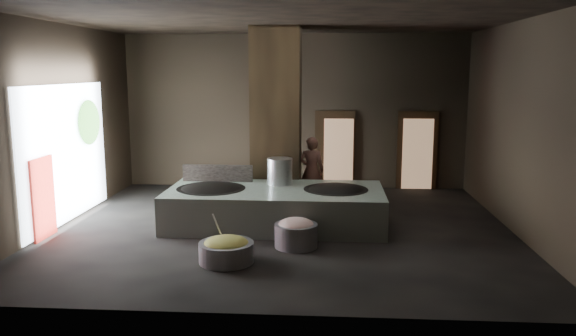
# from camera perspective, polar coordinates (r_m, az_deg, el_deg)

# --- Properties ---
(floor) EXTENTS (10.00, 9.00, 0.10)m
(floor) POSITION_cam_1_polar(r_m,az_deg,el_deg) (12.56, -0.55, -6.31)
(floor) COLOR black
(floor) RESTS_ON ground
(ceiling) EXTENTS (10.00, 9.00, 0.10)m
(ceiling) POSITION_cam_1_polar(r_m,az_deg,el_deg) (12.11, -0.59, 15.08)
(ceiling) COLOR black
(ceiling) RESTS_ON back_wall
(back_wall) EXTENTS (10.00, 0.10, 4.50)m
(back_wall) POSITION_cam_1_polar(r_m,az_deg,el_deg) (16.65, 0.68, 5.75)
(back_wall) COLOR black
(back_wall) RESTS_ON ground
(front_wall) EXTENTS (10.00, 0.10, 4.50)m
(front_wall) POSITION_cam_1_polar(r_m,az_deg,el_deg) (7.63, -3.28, 0.78)
(front_wall) COLOR black
(front_wall) RESTS_ON ground
(left_wall) EXTENTS (0.10, 9.00, 4.50)m
(left_wall) POSITION_cam_1_polar(r_m,az_deg,el_deg) (13.50, -22.53, 4.02)
(left_wall) COLOR black
(left_wall) RESTS_ON ground
(right_wall) EXTENTS (0.10, 9.00, 4.50)m
(right_wall) POSITION_cam_1_polar(r_m,az_deg,el_deg) (12.76, 22.72, 3.71)
(right_wall) COLOR black
(right_wall) RESTS_ON ground
(pillar) EXTENTS (1.20, 1.20, 4.50)m
(pillar) POSITION_cam_1_polar(r_m,az_deg,el_deg) (14.03, -1.18, 4.97)
(pillar) COLOR black
(pillar) RESTS_ON ground
(hearth_platform) EXTENTS (4.83, 2.33, 0.84)m
(hearth_platform) POSITION_cam_1_polar(r_m,az_deg,el_deg) (12.66, -1.28, -3.99)
(hearth_platform) COLOR #A9BAA8
(hearth_platform) RESTS_ON ground
(platform_cap) EXTENTS (4.71, 2.26, 0.03)m
(platform_cap) POSITION_cam_1_polar(r_m,az_deg,el_deg) (12.57, -1.29, -2.23)
(platform_cap) COLOR black
(platform_cap) RESTS_ON hearth_platform
(wok_left) EXTENTS (1.52, 1.52, 0.42)m
(wok_left) POSITION_cam_1_polar(r_m,az_deg,el_deg) (12.75, -7.82, -2.45)
(wok_left) COLOR black
(wok_left) RESTS_ON hearth_platform
(wok_left_rim) EXTENTS (1.55, 1.55, 0.05)m
(wok_left_rim) POSITION_cam_1_polar(r_m,az_deg,el_deg) (12.73, -7.83, -2.14)
(wok_left_rim) COLOR black
(wok_left_rim) RESTS_ON hearth_platform
(wok_right) EXTENTS (1.41, 1.41, 0.40)m
(wok_right) POSITION_cam_1_polar(r_m,az_deg,el_deg) (12.58, 4.87, -2.56)
(wok_right) COLOR black
(wok_right) RESTS_ON hearth_platform
(wok_right_rim) EXTENTS (1.44, 1.44, 0.05)m
(wok_right_rim) POSITION_cam_1_polar(r_m,az_deg,el_deg) (12.57, 4.88, -2.25)
(wok_right_rim) COLOR black
(wok_right_rim) RESTS_ON hearth_platform
(stock_pot) EXTENTS (0.59, 0.59, 0.63)m
(stock_pot) POSITION_cam_1_polar(r_m,az_deg,el_deg) (13.04, -0.86, -0.38)
(stock_pot) COLOR #B6BABE
(stock_pot) RESTS_ON hearth_platform
(splash_guard) EXTENTS (1.67, 0.07, 0.42)m
(splash_guard) POSITION_cam_1_polar(r_m,az_deg,el_deg) (13.46, -7.16, -0.56)
(splash_guard) COLOR black
(splash_guard) RESTS_ON hearth_platform
(cook) EXTENTS (0.68, 0.47, 1.77)m
(cook) POSITION_cam_1_polar(r_m,az_deg,el_deg) (14.56, 2.41, -0.27)
(cook) COLOR #935A4A
(cook) RESTS_ON ground
(veg_basin) EXTENTS (1.02, 1.02, 0.37)m
(veg_basin) POSITION_cam_1_polar(r_m,az_deg,el_deg) (10.40, -6.28, -8.50)
(veg_basin) COLOR gray
(veg_basin) RESTS_ON ground
(veg_fill) EXTENTS (0.82, 0.82, 0.25)m
(veg_fill) POSITION_cam_1_polar(r_m,az_deg,el_deg) (10.35, -6.30, -7.64)
(veg_fill) COLOR #80A550
(veg_fill) RESTS_ON veg_basin
(ladle) EXTENTS (0.20, 0.37, 0.71)m
(ladle) POSITION_cam_1_polar(r_m,az_deg,el_deg) (10.46, -6.99, -6.32)
(ladle) COLOR #B6BABE
(ladle) RESTS_ON veg_basin
(meat_basin) EXTENTS (1.09, 1.09, 0.47)m
(meat_basin) POSITION_cam_1_polar(r_m,az_deg,el_deg) (11.18, 0.82, -6.86)
(meat_basin) COLOR gray
(meat_basin) RESTS_ON ground
(meat_fill) EXTENTS (0.71, 0.71, 0.27)m
(meat_fill) POSITION_cam_1_polar(r_m,az_deg,el_deg) (11.12, 0.82, -5.79)
(meat_fill) COLOR tan
(meat_fill) RESTS_ON meat_basin
(doorway_near) EXTENTS (1.18, 0.08, 2.38)m
(doorway_near) POSITION_cam_1_polar(r_m,az_deg,el_deg) (16.65, 4.78, 1.73)
(doorway_near) COLOR black
(doorway_near) RESTS_ON ground
(doorway_near_glow) EXTENTS (0.86, 0.04, 2.03)m
(doorway_near_glow) POSITION_cam_1_polar(r_m,az_deg,el_deg) (16.55, 5.15, 1.51)
(doorway_near_glow) COLOR #8C6647
(doorway_near_glow) RESTS_ON ground
(doorway_far) EXTENTS (1.18, 0.08, 2.38)m
(doorway_far) POSITION_cam_1_polar(r_m,az_deg,el_deg) (16.85, 12.97, 1.61)
(doorway_far) COLOR black
(doorway_far) RESTS_ON ground
(doorway_far_glow) EXTENTS (0.87, 0.04, 2.06)m
(doorway_far_glow) POSITION_cam_1_polar(r_m,az_deg,el_deg) (16.75, 13.02, 1.39)
(doorway_far_glow) COLOR #8C6647
(doorway_far_glow) RESTS_ON ground
(left_opening) EXTENTS (0.04, 4.20, 3.10)m
(left_opening) POSITION_cam_1_polar(r_m,az_deg,el_deg) (13.71, -21.60, 1.42)
(left_opening) COLOR white
(left_opening) RESTS_ON ground
(pavilion_sliver) EXTENTS (0.05, 0.90, 1.70)m
(pavilion_sliver) POSITION_cam_1_polar(r_m,az_deg,el_deg) (12.66, -23.62, -2.82)
(pavilion_sliver) COLOR maroon
(pavilion_sliver) RESTS_ON ground
(tree_silhouette) EXTENTS (0.28, 1.10, 1.10)m
(tree_silhouette) POSITION_cam_1_polar(r_m,az_deg,el_deg) (14.59, -19.55, 4.39)
(tree_silhouette) COLOR #194714
(tree_silhouette) RESTS_ON left_opening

